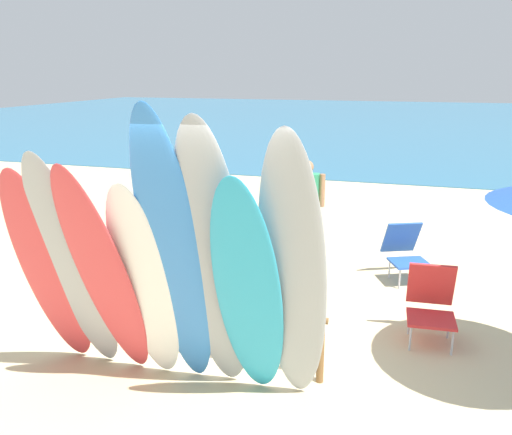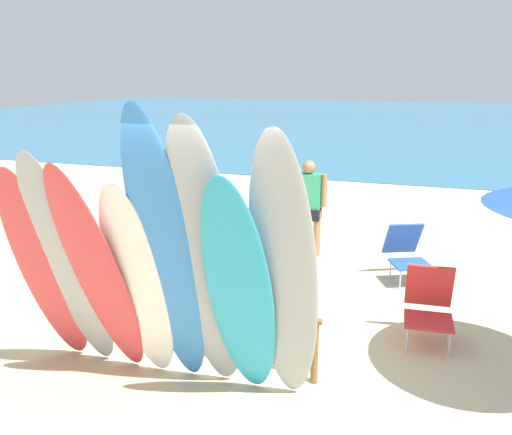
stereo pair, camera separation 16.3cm
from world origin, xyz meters
The scene contains 15 objects.
ground centered at (0.00, 14.00, 0.00)m, with size 60.00×60.00×0.00m, color #D3BC8C.
ocean_water centered at (0.00, 29.69, 0.01)m, with size 60.00×40.00×0.02m, color teal.
surfboard_rack centered at (0.00, 0.00, 0.52)m, with size 2.72×0.07×0.67m.
surfboard_red_0 centered at (-1.13, -0.63, 1.06)m, with size 0.55×0.07×2.26m, color #D13D42.
surfboard_grey_1 centered at (-0.83, -0.66, 1.14)m, with size 0.54×0.06×2.42m, color #999EA3.
surfboard_red_2 centered at (-0.50, -0.71, 1.11)m, with size 0.53×0.08×2.37m, color #D13D42.
surfboard_white_3 centered at (-0.16, -0.61, 1.02)m, with size 0.52×0.08×2.14m, color white.
surfboard_blue_4 centered at (0.17, -0.69, 1.34)m, with size 0.52×0.08×2.81m, color #337AD1.
surfboard_grey_5 centered at (0.51, -0.63, 1.30)m, with size 0.58×0.08×2.71m, color #999EA3.
surfboard_teal_6 centered at (0.81, -0.67, 1.09)m, with size 0.56×0.08×2.33m, color #289EC6.
surfboard_grey_7 centered at (1.17, -0.62, 1.26)m, with size 0.54×0.08×2.64m, color #999EA3.
beachgoer_by_water centered at (-1.93, 2.87, 0.98)m, with size 0.63×0.31×1.71m.
beachgoer_photographing centered at (0.38, 3.59, 0.88)m, with size 0.58×0.24×1.53m.
beach_chair_red centered at (2.28, 1.24, 0.43)m, with size 0.54×0.68×0.83m.
beach_chair_blue centered at (1.94, 2.99, 0.42)m, with size 0.75×0.86×0.80m.
Camera 1 is at (2.07, -4.52, 2.86)m, focal length 37.85 mm.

